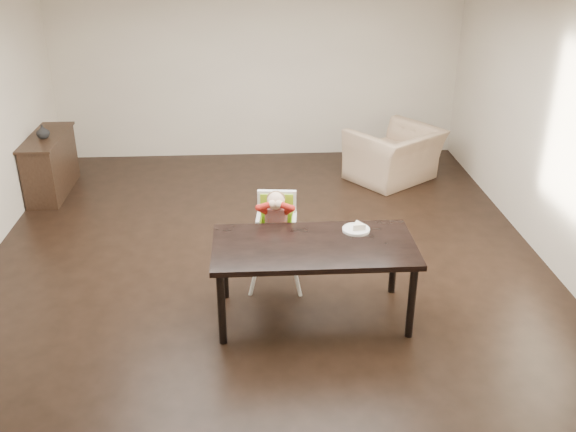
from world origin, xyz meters
name	(u,v)px	position (x,y,z in m)	size (l,w,h in m)	color
ground	(266,264)	(0.00, 0.00, 0.00)	(7.00, 7.00, 0.00)	black
room_walls	(263,93)	(0.00, 0.00, 1.86)	(6.02, 7.02, 2.71)	beige
dining_table	(314,252)	(0.41, -0.99, 0.67)	(1.80, 0.90, 0.75)	black
high_chair	(276,219)	(0.10, -0.36, 0.71)	(0.46, 0.46, 1.00)	white
plate	(357,228)	(0.83, -0.75, 0.78)	(0.33, 0.33, 0.07)	white
armchair	(395,146)	(1.86, 2.32, 0.49)	(1.13, 0.73, 0.98)	tan
sideboard	(50,164)	(-2.78, 2.14, 0.40)	(0.44, 1.26, 0.79)	black
vase	(43,132)	(-2.78, 2.05, 0.87)	(0.17, 0.17, 0.17)	#99999E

